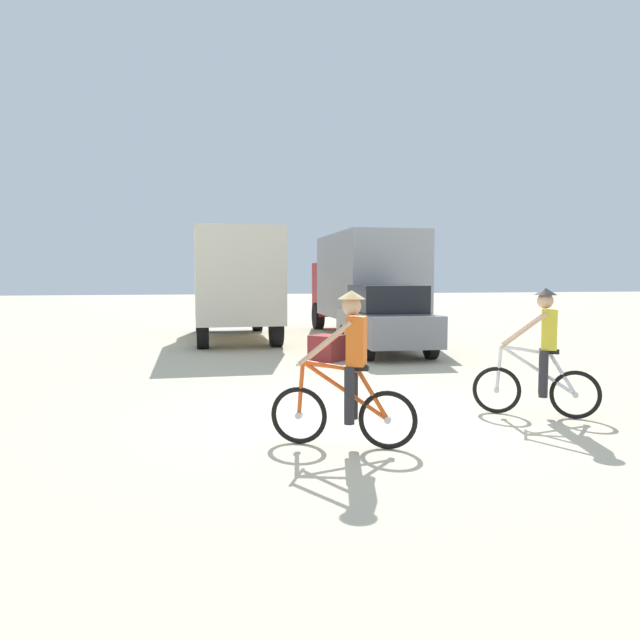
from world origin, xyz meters
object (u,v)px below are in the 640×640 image
box_truck_grey_hauler (364,280)px  supply_crate (327,348)px  box_truck_cream_rv (234,280)px  cyclist_orange_shirt (348,375)px  cyclist_cowboy_hat (541,357)px  sedan_parked (385,319)px

box_truck_grey_hauler → supply_crate: 6.36m
box_truck_cream_rv → cyclist_orange_shirt: 12.31m
cyclist_cowboy_hat → supply_crate: cyclist_cowboy_hat is taller
sedan_parked → box_truck_cream_rv: bearing=129.5°
cyclist_orange_shirt → supply_crate: cyclist_orange_shirt is taller
box_truck_grey_hauler → supply_crate: (-2.59, -5.59, -1.57)m
box_truck_cream_rv → box_truck_grey_hauler: same height
box_truck_grey_hauler → sedan_parked: bearing=-99.9°
box_truck_cream_rv → sedan_parked: bearing=-50.5°
sedan_parked → cyclist_orange_shirt: 8.57m
box_truck_cream_rv → supply_crate: box_truck_cream_rv is taller
cyclist_orange_shirt → cyclist_cowboy_hat: bearing=15.6°
cyclist_cowboy_hat → supply_crate: bearing=105.1°
supply_crate → cyclist_orange_shirt: bearing=-101.4°
cyclist_cowboy_hat → supply_crate: size_ratio=2.73×
box_truck_cream_rv → cyclist_cowboy_hat: size_ratio=3.72×
box_truck_grey_hauler → cyclist_cowboy_hat: size_ratio=3.74×
box_truck_grey_hauler → cyclist_orange_shirt: 13.20m
box_truck_grey_hauler → cyclist_cowboy_hat: box_truck_grey_hauler is taller
box_truck_grey_hauler → sedan_parked: (-0.80, -4.59, -0.99)m
cyclist_cowboy_hat → sedan_parked: bearing=88.8°
box_truck_grey_hauler → cyclist_orange_shirt: box_truck_grey_hauler is taller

